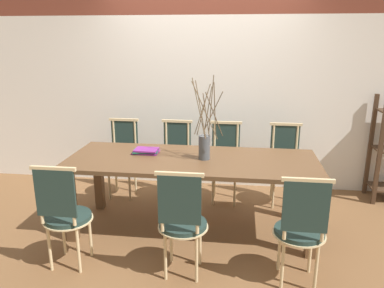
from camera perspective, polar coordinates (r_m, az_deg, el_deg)
The scene contains 12 objects.
ground_plane at distance 3.98m, azimuth -0.00°, elevation -12.80°, with size 16.00×16.00×0.00m, color brown.
wall_rear at distance 4.80m, azimuth 2.06°, elevation 12.20°, with size 12.00×0.06×3.20m.
dining_table at distance 3.70m, azimuth -0.00°, elevation -3.69°, with size 2.45×0.94×0.77m.
chair_near_leftend at distance 3.33m, azimuth -18.83°, elevation -9.86°, with size 0.41×0.41×0.95m.
chair_near_left at distance 3.05m, azimuth -1.52°, elevation -11.46°, with size 0.41×0.41×0.95m.
chair_near_center at distance 3.06m, azimuth 16.26°, elevation -12.05°, with size 0.41×0.41×0.95m.
chair_far_leftend at distance 4.69m, azimuth -10.52°, elevation -1.77°, with size 0.41×0.41×0.95m.
chair_far_left at distance 4.53m, azimuth -2.48°, elevation -2.13°, with size 0.41×0.41×0.95m.
chair_far_center at distance 4.47m, azimuth 5.06°, elevation -2.42°, with size 0.41×0.41×0.95m.
chair_far_right at distance 4.50m, azimuth 13.93°, elevation -2.72°, with size 0.41×0.41×0.95m.
vase_centerpiece at distance 3.62m, azimuth 1.93°, elevation 0.08°, with size 0.30×0.35×0.82m.
book_stack at distance 3.87m, azimuth -7.03°, elevation -1.06°, with size 0.27×0.20×0.05m.
Camera 1 is at (0.45, -3.46, 1.91)m, focal length 35.00 mm.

